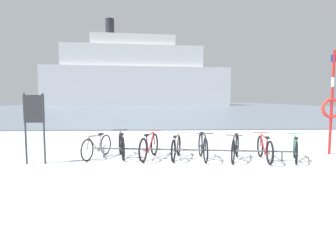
# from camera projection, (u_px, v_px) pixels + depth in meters

# --- Properties ---
(ground) EXTENTS (80.00, 132.00, 0.08)m
(ground) POSITION_uv_depth(u_px,v_px,m) (161.00, 107.00, 60.28)
(ground) COLOR silver
(bike_rack) EXTENTS (5.78, 0.92, 0.31)m
(bike_rack) POSITION_uv_depth(u_px,v_px,m) (190.00, 150.00, 8.59)
(bike_rack) COLOR #4C5156
(bike_rack) RESTS_ON ground
(bicycle_0) EXTENTS (0.68, 1.61, 0.76)m
(bicycle_0) POSITION_uv_depth(u_px,v_px,m) (97.00, 146.00, 8.82)
(bicycle_0) COLOR black
(bicycle_0) RESTS_ON ground
(bicycle_1) EXTENTS (0.50, 1.64, 0.81)m
(bicycle_1) POSITION_uv_depth(u_px,v_px,m) (122.00, 145.00, 8.89)
(bicycle_1) COLOR black
(bicycle_1) RESTS_ON ground
(bicycle_2) EXTENTS (0.65, 1.70, 0.80)m
(bicycle_2) POSITION_uv_depth(u_px,v_px,m) (149.00, 146.00, 8.71)
(bicycle_2) COLOR black
(bicycle_2) RESTS_ON ground
(bicycle_3) EXTENTS (0.54, 1.63, 0.75)m
(bicycle_3) POSITION_uv_depth(u_px,v_px,m) (176.00, 147.00, 8.69)
(bicycle_3) COLOR black
(bicycle_3) RESTS_ON ground
(bicycle_4) EXTENTS (0.46, 1.67, 0.84)m
(bicycle_4) POSITION_uv_depth(u_px,v_px,m) (203.00, 147.00, 8.54)
(bicycle_4) COLOR black
(bicycle_4) RESTS_ON ground
(bicycle_5) EXTENTS (0.73, 1.65, 0.80)m
(bicycle_5) POSITION_uv_depth(u_px,v_px,m) (235.00, 148.00, 8.46)
(bicycle_5) COLOR black
(bicycle_5) RESTS_ON ground
(bicycle_6) EXTENTS (0.46, 1.74, 0.77)m
(bicycle_6) POSITION_uv_depth(u_px,v_px,m) (265.00, 149.00, 8.40)
(bicycle_6) COLOR black
(bicycle_6) RESTS_ON ground
(bicycle_7) EXTENTS (0.72, 1.50, 0.75)m
(bicycle_7) POSITION_uv_depth(u_px,v_px,m) (295.00, 149.00, 8.37)
(bicycle_7) COLOR black
(bicycle_7) RESTS_ON ground
(info_sign) EXTENTS (0.55, 0.06, 1.94)m
(info_sign) POSITION_uv_depth(u_px,v_px,m) (34.00, 116.00, 7.89)
(info_sign) COLOR #33383D
(info_sign) RESTS_ON ground
(rescue_post) EXTENTS (0.66, 0.10, 3.30)m
(rescue_post) POSITION_uv_depth(u_px,v_px,m) (332.00, 105.00, 9.26)
(rescue_post) COLOR red
(rescue_post) RESTS_ON ground
(ferry_ship) EXTENTS (48.08, 16.95, 22.30)m
(ferry_ship) POSITION_uv_depth(u_px,v_px,m) (136.00, 77.00, 77.33)
(ferry_ship) COLOR white
(ferry_ship) RESTS_ON ground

